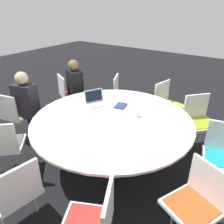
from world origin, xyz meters
TOP-DOWN VIEW (x-y plane):
  - ground_plane at (0.00, 0.00)m, footprint 16.00×16.00m
  - conference_table at (0.00, 0.00)m, footprint 2.20×2.20m
  - chair_0 at (1.57, -0.73)m, footprint 0.58×0.57m
  - chair_1 at (1.68, 0.44)m, footprint 0.52×0.51m
  - chair_2 at (0.99, 1.04)m, footprint 0.61×0.61m
  - chair_3 at (0.16, 1.43)m, footprint 0.48×0.50m
  - chair_4 at (-0.68, 1.26)m, footprint 0.57×0.58m
  - chair_5 at (-1.33, 0.53)m, footprint 0.57×0.56m
  - chair_6 at (-1.38, -0.37)m, footprint 0.52×0.50m
  - chair_7 at (-0.91, -1.11)m, footprint 0.61×0.61m
  - chair_8 at (-0.25, -1.41)m, footprint 0.51×0.52m
  - chair_9 at (0.64, -1.28)m, footprint 0.56×0.57m
  - person_0 at (1.32, -0.69)m, footprint 0.42×0.36m
  - person_1 at (1.46, 0.31)m, footprint 0.40×0.31m
  - laptop at (0.49, -0.25)m, footprint 0.35×0.38m
  - spiral_notebook at (0.11, -0.39)m, footprint 0.19×0.24m
  - coffee_cup at (-0.25, -0.24)m, footprint 0.08×0.08m

SIDE VIEW (x-z plane):
  - ground_plane at x=0.00m, z-range 0.00..0.00m
  - chair_0 at x=1.57m, z-range 0.09..0.96m
  - chair_1 at x=1.68m, z-range 0.09..0.96m
  - chair_2 at x=0.99m, z-range 0.09..0.96m
  - chair_3 at x=0.16m, z-range 0.09..0.96m
  - chair_4 at x=-0.68m, z-range 0.09..0.96m
  - chair_5 at x=-1.33m, z-range 0.09..0.96m
  - chair_6 at x=-1.38m, z-range 0.09..0.96m
  - chair_7 at x=-0.91m, z-range 0.09..0.96m
  - chair_8 at x=-0.25m, z-range 0.09..0.96m
  - chair_9 at x=0.64m, z-range 0.09..0.96m
  - conference_table at x=0.00m, z-range 0.25..0.98m
  - person_0 at x=1.32m, z-range 0.11..1.32m
  - person_1 at x=1.46m, z-range 0.11..1.32m
  - spiral_notebook at x=0.11m, z-range 0.73..0.75m
  - coffee_cup at x=-0.25m, z-range 0.73..0.81m
  - laptop at x=0.49m, z-range 0.67..0.89m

